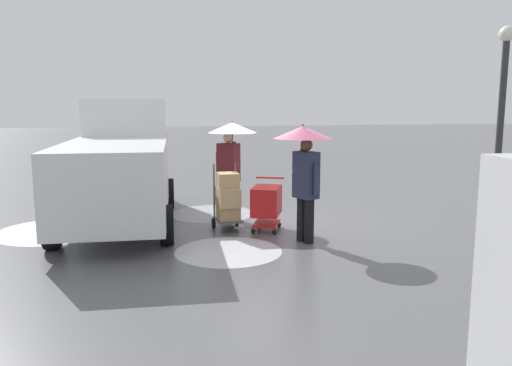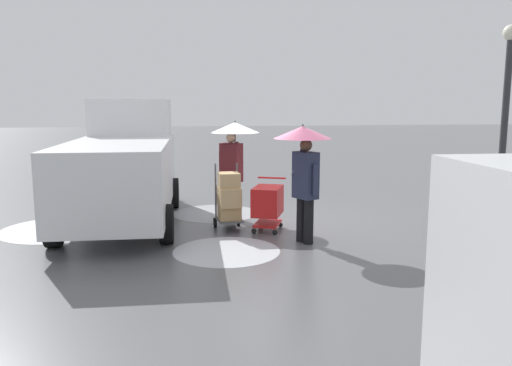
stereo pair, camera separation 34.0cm
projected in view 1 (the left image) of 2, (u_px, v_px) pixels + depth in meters
The scene contains 10 objects.
ground_plane at pixel (282, 223), 10.78m from camera, with size 90.00×90.00×0.00m, color #5B5B5E.
slush_patch_near_cluster at pixel (212, 213), 11.67m from camera, with size 1.97×1.97×0.01m, color #999BA0.
slush_patch_under_van at pixel (228, 251), 8.70m from camera, with size 1.85×1.85×0.01m, color silver.
slush_patch_mid_street at pixel (55, 231), 10.09m from camera, with size 2.29×2.29×0.01m, color silver.
cargo_van_parked_right at pixel (120, 167), 10.65m from camera, with size 2.31×5.39×2.60m.
shopping_cart_vendor at pixel (267, 202), 10.07m from camera, with size 0.81×0.96×1.02m.
hand_dolly_boxes at pixel (228, 198), 10.05m from camera, with size 0.57×0.74×1.32m.
pedestrian_pink_side at pixel (304, 156), 9.10m from camera, with size 1.04×1.04×2.15m.
pedestrian_black_side at pixel (231, 147), 10.90m from camera, with size 1.04×1.04×2.15m.
street_lamp at pixel (501, 111), 9.13m from camera, with size 0.28×0.28×3.86m.
Camera 1 is at (2.48, 10.24, 2.52)m, focal length 35.63 mm.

